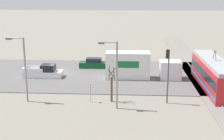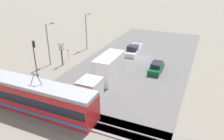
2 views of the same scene
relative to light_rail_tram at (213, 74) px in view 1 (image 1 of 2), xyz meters
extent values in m
plane|color=slate|center=(-5.46, -20.84, -1.78)|extent=(320.00, 320.00, 0.00)
cube|color=#565454|center=(-5.46, -20.84, -1.74)|extent=(18.01, 42.32, 0.08)
cube|color=slate|center=(-5.46, 0.00, -1.74)|extent=(74.37, 4.40, 0.08)
cube|color=gray|center=(-5.46, -0.72, -1.63)|extent=(72.88, 0.10, 0.14)
cube|color=gray|center=(-5.46, 0.72, -1.63)|extent=(72.88, 0.10, 0.14)
cube|color=#B21E23|center=(0.00, 0.00, -0.17)|extent=(13.77, 2.75, 3.07)
cube|color=black|center=(0.00, 0.00, 0.20)|extent=(13.36, 2.78, 1.02)
cube|color=#1970AD|center=(0.00, 0.00, -1.12)|extent=(13.63, 2.79, 0.29)
cube|color=gray|center=(0.00, 0.00, 1.59)|extent=(13.77, 2.53, 0.44)
cylinder|color=#2D2D33|center=(-0.45, 0.00, 2.35)|extent=(0.66, 0.07, 1.15)
cylinder|color=#2D2D33|center=(0.45, 0.00, 2.35)|extent=(0.66, 0.07, 1.15)
cube|color=#2D2D33|center=(0.00, 0.00, 2.90)|extent=(1.10, 0.08, 0.06)
cube|color=silver|center=(-3.73, -4.84, -0.46)|extent=(2.48, 2.82, 2.48)
cube|color=white|center=(-3.73, -10.66, 0.12)|extent=(2.48, 6.00, 3.64)
cube|color=#196B38|center=(-2.48, -10.66, 0.49)|extent=(0.02, 3.00, 0.91)
cube|color=silver|center=(-3.55, -22.53, -1.27)|extent=(1.99, 5.42, 0.87)
cube|color=black|center=(-3.55, -21.77, -0.36)|extent=(1.83, 1.84, 0.94)
cube|color=silver|center=(-2.63, -23.67, -0.58)|extent=(0.12, 2.71, 0.51)
cube|color=silver|center=(-4.46, -23.67, -0.58)|extent=(0.12, 2.71, 0.51)
cube|color=silver|center=(-3.55, -25.13, -0.58)|extent=(1.83, 0.22, 0.51)
cube|color=red|center=(-2.77, -25.22, -1.01)|extent=(0.14, 0.04, 0.18)
cube|color=#0C4723|center=(-9.48, -16.05, -1.26)|extent=(1.76, 4.54, 0.88)
cube|color=black|center=(-9.48, -16.05, -0.50)|extent=(1.51, 2.36, 0.64)
cylinder|color=#47474C|center=(5.88, -6.28, 1.17)|extent=(0.16, 0.16, 5.89)
cube|color=black|center=(5.88, -6.46, 3.64)|extent=(0.28, 0.22, 0.95)
sphere|color=red|center=(5.88, -6.58, 3.96)|extent=(0.18, 0.18, 0.18)
sphere|color=#3C2C06|center=(5.88, -6.58, 3.64)|extent=(0.18, 0.18, 0.18)
sphere|color=black|center=(5.88, -6.58, 3.32)|extent=(0.18, 0.18, 0.18)
cylinder|color=brown|center=(5.76, -12.31, -0.39)|extent=(0.24, 0.24, 2.79)
cylinder|color=brown|center=(6.01, -12.31, 1.45)|extent=(0.09, 0.79, 1.08)
cylinder|color=brown|center=(5.76, -12.06, 1.54)|extent=(0.95, 0.09, 1.31)
cylinder|color=brown|center=(5.51, -12.31, 1.45)|extent=(0.09, 0.79, 1.08)
cylinder|color=brown|center=(5.76, -12.56, 1.54)|extent=(0.95, 0.09, 1.31)
cylinder|color=gray|center=(6.28, -21.55, 1.78)|extent=(0.20, 0.20, 7.11)
cylinder|color=gray|center=(6.28, -22.35, 5.21)|extent=(0.12, 1.60, 0.12)
cube|color=#515156|center=(6.28, -23.10, 5.15)|extent=(0.36, 0.60, 0.18)
cylinder|color=gray|center=(7.80, -11.64, 1.72)|extent=(0.20, 0.20, 7.01)
cylinder|color=gray|center=(7.80, -12.44, 5.11)|extent=(0.12, 1.60, 0.12)
cube|color=#515156|center=(7.80, -13.19, 5.05)|extent=(0.36, 0.60, 0.18)
cylinder|color=gray|center=(6.09, -14.56, -0.71)|extent=(0.06, 0.06, 2.15)
cube|color=white|center=(6.09, -14.59, 0.15)|extent=(0.32, 0.02, 0.44)
cube|color=red|center=(6.09, -14.61, 0.15)|extent=(0.31, 0.01, 0.10)
camera|label=1|loc=(38.09, -10.25, 9.98)|focal=50.00mm
camera|label=2|loc=(-15.78, 15.76, 12.75)|focal=35.00mm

